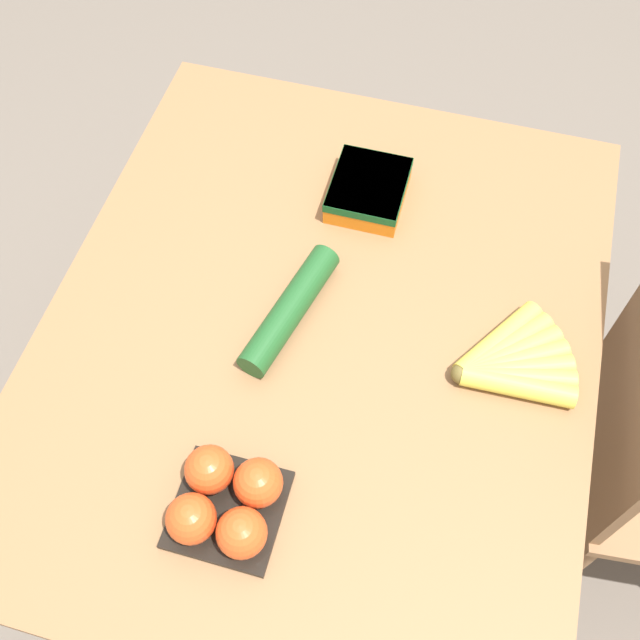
{
  "coord_description": "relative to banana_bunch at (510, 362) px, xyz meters",
  "views": [
    {
      "loc": [
        0.63,
        0.17,
        1.87
      ],
      "look_at": [
        0.0,
        0.0,
        0.79
      ],
      "focal_mm": 42.0,
      "sensor_mm": 36.0,
      "label": 1
    }
  ],
  "objects": [
    {
      "name": "ground_plane",
      "position": [
        0.01,
        -0.32,
        -0.78
      ],
      "size": [
        12.0,
        12.0,
        0.0
      ],
      "primitive_type": "plane",
      "color": "#665B51"
    },
    {
      "name": "dining_table",
      "position": [
        0.01,
        -0.32,
        -0.13
      ],
      "size": [
        1.16,
        0.95,
        0.76
      ],
      "color": "olive",
      "rests_on": "ground_plane"
    },
    {
      "name": "banana_bunch",
      "position": [
        0.0,
        0.0,
        0.0
      ],
      "size": [
        0.18,
        0.2,
        0.04
      ],
      "color": "brown",
      "rests_on": "dining_table"
    },
    {
      "name": "tomato_pack",
      "position": [
        0.35,
        -0.37,
        0.02
      ],
      "size": [
        0.16,
        0.16,
        0.08
      ],
      "color": "black",
      "rests_on": "dining_table"
    },
    {
      "name": "carrot_bag",
      "position": [
        -0.3,
        -0.31,
        0.01
      ],
      "size": [
        0.16,
        0.14,
        0.05
      ],
      "color": "orange",
      "rests_on": "dining_table"
    },
    {
      "name": "cucumber_near",
      "position": [
        0.0,
        -0.38,
        0.01
      ],
      "size": [
        0.27,
        0.11,
        0.05
      ],
      "color": "#1E5123",
      "rests_on": "dining_table"
    }
  ]
}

